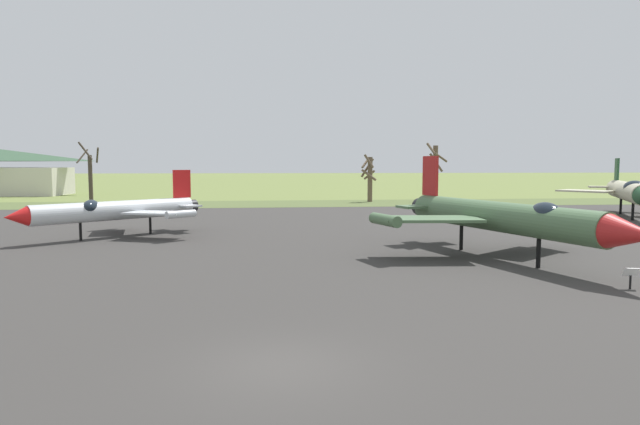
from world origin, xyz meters
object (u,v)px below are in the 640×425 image
Objects in this scene: jet_fighter_rear_center at (503,217)px; jet_fighter_rear_left at (628,191)px; info_placard_rear_center at (631,276)px; jet_fighter_front_left at (116,210)px.

jet_fighter_rear_left reaches higher than jet_fighter_rear_center.
jet_fighter_rear_center reaches higher than info_placard_rear_center.
jet_fighter_rear_center is 28.52m from jet_fighter_rear_left.
jet_fighter_rear_center is at bearing -26.99° from jet_fighter_front_left.
info_placard_rear_center is (2.00, -6.78, -1.65)m from jet_fighter_rear_center.
jet_fighter_front_left is 0.68× the size of jet_fighter_rear_center.
jet_fighter_rear_left is at bearing 11.95° from jet_fighter_front_left.
jet_fighter_rear_left reaches higher than info_placard_rear_center.
jet_fighter_rear_center is 7.26m from info_placard_rear_center.
jet_fighter_front_left is 0.67× the size of jet_fighter_rear_left.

